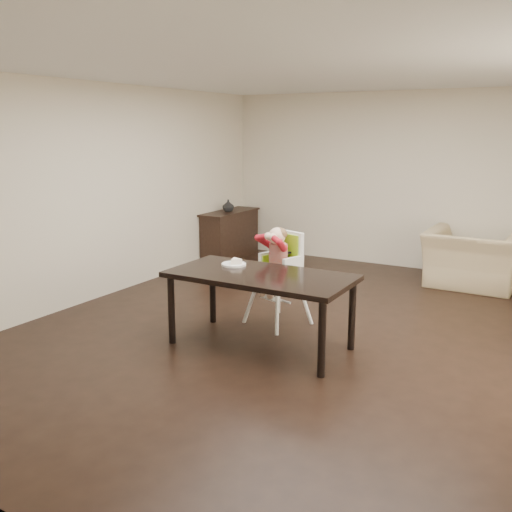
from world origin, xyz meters
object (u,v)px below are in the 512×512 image
(dining_table, at_px, (260,281))
(sideboard, at_px, (230,234))
(armchair, at_px, (473,250))
(high_chair, at_px, (280,256))

(dining_table, bearing_deg, sideboard, 126.57)
(armchair, bearing_deg, sideboard, 3.03)
(dining_table, distance_m, sideboard, 4.07)
(high_chair, xyz_separation_m, armchair, (1.59, 2.65, -0.25))
(dining_table, bearing_deg, high_chair, 102.42)
(high_chair, bearing_deg, armchair, 77.83)
(armchair, height_order, sideboard, armchair)
(dining_table, xyz_separation_m, high_chair, (-0.16, 0.71, 0.10))
(dining_table, xyz_separation_m, sideboard, (-2.42, 3.26, -0.27))
(dining_table, distance_m, armchair, 3.66)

